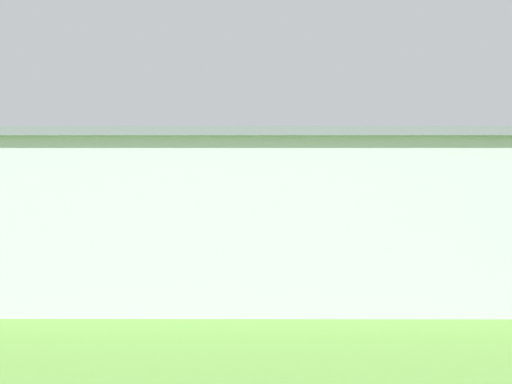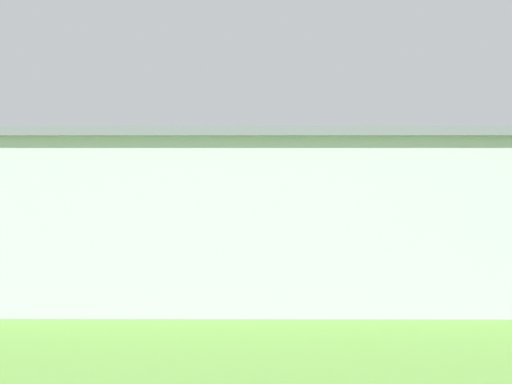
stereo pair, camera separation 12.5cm
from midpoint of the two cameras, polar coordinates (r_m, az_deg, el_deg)
name	(u,v)px [view 2 (the right image)]	position (r m, az deg, el deg)	size (l,w,h in m)	color
ground_plane	(196,226)	(62.59, -4.89, -2.79)	(400.00, 400.00, 0.00)	#568438
hangar	(265,211)	(32.82, 0.87, -1.58)	(40.24, 12.18, 7.55)	#B7BCC6
biplane	(250,164)	(53.83, -0.44, 2.29)	(7.76, 7.50, 3.68)	silver
person_beside_truck	(21,237)	(50.28, -18.57, -3.49)	(0.54, 0.54, 1.63)	orange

